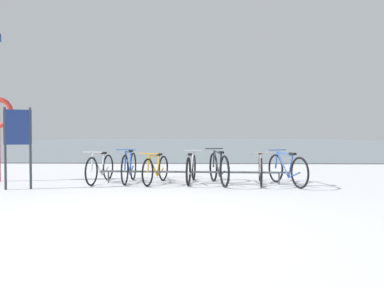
% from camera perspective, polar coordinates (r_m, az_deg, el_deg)
% --- Properties ---
extents(ground, '(80.00, 132.00, 0.08)m').
position_cam_1_polar(ground, '(58.13, 0.65, 0.26)').
color(ground, white).
extents(bike_rack, '(4.57, 0.25, 0.31)m').
position_cam_1_polar(bike_rack, '(8.34, 0.02, -4.69)').
color(bike_rack, '#4C5156').
rests_on(bike_rack, ground).
extents(bicycle_0, '(0.46, 1.67, 0.79)m').
position_cam_1_polar(bicycle_0, '(8.73, -14.87, -3.89)').
color(bicycle_0, black).
rests_on(bicycle_0, ground).
extents(bicycle_1, '(0.46, 1.70, 0.84)m').
position_cam_1_polar(bicycle_1, '(8.65, -10.30, -3.76)').
color(bicycle_1, black).
rests_on(bicycle_1, ground).
extents(bicycle_2, '(0.55, 1.62, 0.75)m').
position_cam_1_polar(bicycle_2, '(8.39, -5.96, -4.16)').
color(bicycle_2, black).
rests_on(bicycle_2, ground).
extents(bicycle_3, '(0.46, 1.74, 0.78)m').
position_cam_1_polar(bicycle_3, '(8.46, -0.13, -4.04)').
color(bicycle_3, black).
rests_on(bicycle_3, ground).
extents(bicycle_4, '(0.52, 1.73, 0.84)m').
position_cam_1_polar(bicycle_4, '(8.24, 4.39, -4.01)').
color(bicycle_4, black).
rests_on(bicycle_4, ground).
extents(bicycle_5, '(0.46, 1.73, 0.78)m').
position_cam_1_polar(bicycle_5, '(8.39, 11.21, -4.09)').
color(bicycle_5, black).
rests_on(bicycle_5, ground).
extents(bicycle_6, '(0.63, 1.68, 0.82)m').
position_cam_1_polar(bicycle_6, '(8.35, 15.34, -4.06)').
color(bicycle_6, black).
rests_on(bicycle_6, ground).
extents(info_sign, '(0.54, 0.19, 1.76)m').
position_cam_1_polar(info_sign, '(8.29, -26.77, 1.40)').
color(info_sign, '#33383D').
rests_on(info_sign, ground).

